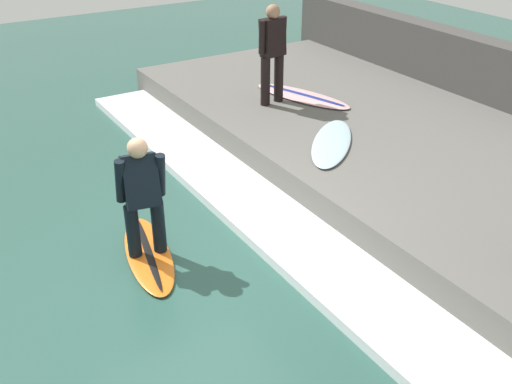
{
  "coord_description": "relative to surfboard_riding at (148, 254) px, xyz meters",
  "views": [
    {
      "loc": [
        -2.52,
        -5.42,
        4.21
      ],
      "look_at": [
        0.84,
        0.0,
        0.7
      ],
      "focal_mm": 42.0,
      "sensor_mm": 36.0,
      "label": 1
    }
  ],
  "objects": [
    {
      "name": "ground_plane",
      "position": [
        0.46,
        -0.39,
        -0.03
      ],
      "size": [
        28.0,
        28.0,
        0.0
      ],
      "primitive_type": "plane",
      "color": "#2D564C"
    },
    {
      "name": "surfboard_riding",
      "position": [
        0.0,
        0.0,
        0.0
      ],
      "size": [
        0.89,
        1.83,
        0.07
      ],
      "color": "orange",
      "rests_on": "ground_plane"
    },
    {
      "name": "surfer_waiting_near",
      "position": [
        3.47,
        2.57,
        1.42
      ],
      "size": [
        0.58,
        0.33,
        1.7
      ],
      "color": "black",
      "rests_on": "concrete_ledge"
    },
    {
      "name": "surfboard_waiting_near",
      "position": [
        4.08,
        2.5,
        0.5
      ],
      "size": [
        1.18,
        2.09,
        0.07
      ],
      "color": "beige",
      "rests_on": "concrete_ledge"
    },
    {
      "name": "concrete_ledge",
      "position": [
        4.38,
        -0.39,
        0.22
      ],
      "size": [
        4.4,
        12.22,
        0.5
      ],
      "primitive_type": "cube",
      "color": "#66635E",
      "rests_on": "ground_plane"
    },
    {
      "name": "wave_foam_crest",
      "position": [
        1.67,
        -0.39,
        0.03
      ],
      "size": [
        1.03,
        11.61,
        0.13
      ],
      "primitive_type": "cube",
      "color": "white",
      "rests_on": "ground_plane"
    },
    {
      "name": "surfer_riding",
      "position": [
        0.0,
        0.0,
        0.87
      ],
      "size": [
        0.56,
        0.5,
        1.51
      ],
      "color": "black",
      "rests_on": "surfboard_riding"
    },
    {
      "name": "surfboard_spare",
      "position": [
        3.25,
        0.59,
        0.5
      ],
      "size": [
        1.69,
        1.68,
        0.06
      ],
      "color": "silver",
      "rests_on": "concrete_ledge"
    }
  ]
}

